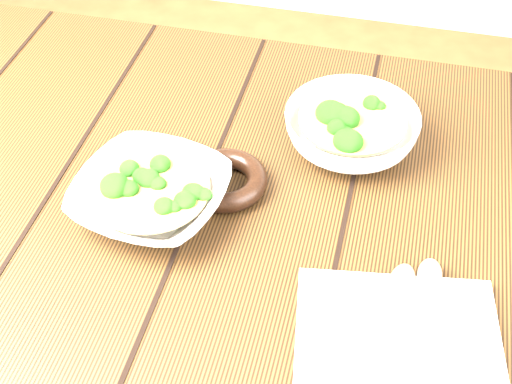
# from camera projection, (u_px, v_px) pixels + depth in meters

# --- Properties ---
(table) EXTENTS (1.20, 0.80, 0.75)m
(table) POSITION_uv_depth(u_px,v_px,m) (216.00, 257.00, 1.05)
(table) COLOR #3A2510
(table) RESTS_ON ground
(soup_bowl_front) EXTENTS (0.22, 0.22, 0.06)m
(soup_bowl_front) POSITION_uv_depth(u_px,v_px,m) (151.00, 195.00, 0.93)
(soup_bowl_front) COLOR silver
(soup_bowl_front) RESTS_ON table
(soup_bowl_back) EXTENTS (0.22, 0.22, 0.07)m
(soup_bowl_back) POSITION_uv_depth(u_px,v_px,m) (351.00, 129.00, 1.02)
(soup_bowl_back) COLOR silver
(soup_bowl_back) RESTS_ON table
(trivet) EXTENTS (0.13, 0.13, 0.03)m
(trivet) POSITION_uv_depth(u_px,v_px,m) (225.00, 180.00, 0.97)
(trivet) COLOR black
(trivet) RESTS_ON table
(napkin) EXTENTS (0.25, 0.22, 0.01)m
(napkin) POSITION_uv_depth(u_px,v_px,m) (398.00, 344.00, 0.80)
(napkin) COLOR beige
(napkin) RESTS_ON table
(spoon_left) EXTENTS (0.04, 0.19, 0.01)m
(spoon_left) POSITION_uv_depth(u_px,v_px,m) (395.00, 305.00, 0.82)
(spoon_left) COLOR #A5A192
(spoon_left) RESTS_ON napkin
(spoon_right) EXTENTS (0.03, 0.19, 0.01)m
(spoon_right) POSITION_uv_depth(u_px,v_px,m) (427.00, 300.00, 0.83)
(spoon_right) COLOR #A5A192
(spoon_right) RESTS_ON napkin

